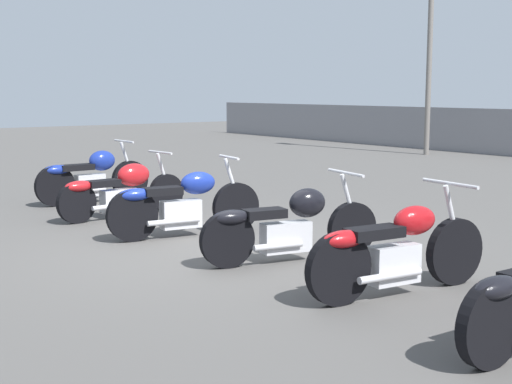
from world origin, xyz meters
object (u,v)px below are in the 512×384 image
motorcycle_slot_2 (183,204)px  motorcycle_slot_3 (289,225)px  motorcycle_slot_0 (92,176)px  motorcycle_slot_1 (122,190)px  motorcycle_slot_4 (396,250)px  light_pole_left (431,12)px

motorcycle_slot_2 → motorcycle_slot_3: motorcycle_slot_2 is taller
motorcycle_slot_2 → motorcycle_slot_0: bearing=-175.1°
motorcycle_slot_1 → motorcycle_slot_3: (3.66, 0.28, -0.01)m
motorcycle_slot_1 → motorcycle_slot_4: size_ratio=1.04×
motorcycle_slot_0 → motorcycle_slot_4: 6.92m
motorcycle_slot_1 → motorcycle_slot_2: bearing=-4.7°
light_pole_left → motorcycle_slot_2: bearing=-62.9°
motorcycle_slot_2 → motorcycle_slot_3: (1.89, 0.26, -0.02)m
motorcycle_slot_2 → light_pole_left: bearing=125.4°
motorcycle_slot_1 → motorcycle_slot_2: (1.78, 0.02, 0.01)m
motorcycle_slot_0 → motorcycle_slot_3: size_ratio=0.95×
motorcycle_slot_0 → motorcycle_slot_4: size_ratio=1.00×
motorcycle_slot_0 → motorcycle_slot_2: size_ratio=0.97×
motorcycle_slot_1 → motorcycle_slot_4: (5.31, 0.24, 0.01)m
motorcycle_slot_0 → motorcycle_slot_1: motorcycle_slot_0 is taller
motorcycle_slot_3 → motorcycle_slot_4: 1.64m
motorcycle_slot_1 → motorcycle_slot_3: size_ratio=0.99×
light_pole_left → motorcycle_slot_1: light_pole_left is taller
motorcycle_slot_3 → motorcycle_slot_1: bearing=-164.3°
motorcycle_slot_4 → light_pole_left: bearing=135.9°
motorcycle_slot_0 → motorcycle_slot_3: 5.28m
light_pole_left → motorcycle_slot_4: bearing=-50.6°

